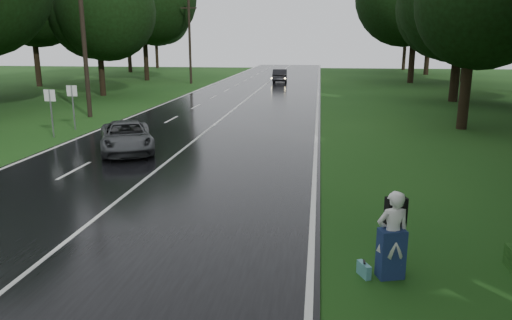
# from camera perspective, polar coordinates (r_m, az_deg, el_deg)

# --- Properties ---
(ground) EXTENTS (160.00, 160.00, 0.00)m
(ground) POSITION_cam_1_polar(r_m,az_deg,el_deg) (11.09, -26.08, -12.59)
(ground) COLOR #1C4514
(ground) RESTS_ON ground
(road) EXTENTS (12.00, 140.00, 0.04)m
(road) POSITION_cam_1_polar(r_m,az_deg,el_deg) (29.15, -4.30, 4.65)
(road) COLOR black
(road) RESTS_ON ground
(lane_center) EXTENTS (0.12, 140.00, 0.01)m
(lane_center) POSITION_cam_1_polar(r_m,az_deg,el_deg) (29.14, -4.30, 4.70)
(lane_center) COLOR silver
(lane_center) RESTS_ON road
(grey_car) EXTENTS (3.80, 5.05, 1.28)m
(grey_car) POSITION_cam_1_polar(r_m,az_deg,el_deg) (21.49, -15.06, 2.67)
(grey_car) COLOR #4B4D50
(grey_car) RESTS_ON road
(far_car) EXTENTS (1.81, 4.62, 1.50)m
(far_car) POSITION_cam_1_polar(r_m,az_deg,el_deg) (56.60, 2.85, 9.93)
(far_car) COLOR black
(far_car) RESTS_ON road
(hitchhiker) EXTENTS (0.77, 0.73, 1.84)m
(hitchhiker) POSITION_cam_1_polar(r_m,az_deg,el_deg) (10.15, 15.80, -8.81)
(hitchhiker) COLOR silver
(hitchhiker) RESTS_ON ground
(suitcase) EXTENTS (0.28, 0.42, 0.29)m
(suitcase) POSITION_cam_1_polar(r_m,az_deg,el_deg) (10.32, 12.62, -12.54)
(suitcase) COLOR teal
(suitcase) RESTS_ON ground
(utility_pole_mid) EXTENTS (1.80, 0.28, 10.22)m
(utility_pole_mid) POSITION_cam_1_polar(r_m,az_deg,el_deg) (32.48, -18.99, 4.85)
(utility_pole_mid) COLOR black
(utility_pole_mid) RESTS_ON ground
(utility_pole_far) EXTENTS (1.80, 0.28, 9.08)m
(utility_pole_far) POSITION_cam_1_polar(r_m,az_deg,el_deg) (55.63, -7.67, 8.94)
(utility_pole_far) COLOR black
(utility_pole_far) RESTS_ON ground
(road_sign_a) EXTENTS (0.57, 0.10, 2.38)m
(road_sign_a) POSITION_cam_1_polar(r_m,az_deg,el_deg) (26.12, -22.76, 2.48)
(road_sign_a) COLOR white
(road_sign_a) RESTS_ON ground
(road_sign_b) EXTENTS (0.57, 0.10, 2.38)m
(road_sign_b) POSITION_cam_1_polar(r_m,az_deg,el_deg) (28.00, -20.56, 3.38)
(road_sign_b) COLOR white
(road_sign_b) RESTS_ON ground
(tree_left_e) EXTENTS (7.70, 7.70, 12.03)m
(tree_left_e) POSITION_cam_1_polar(r_m,az_deg,el_deg) (44.95, -17.58, 7.27)
(tree_left_e) COLOR black
(tree_left_e) RESTS_ON ground
(tree_left_f) EXTENTS (10.59, 10.59, 16.55)m
(tree_left_f) POSITION_cam_1_polar(r_m,az_deg,el_deg) (61.27, -12.74, 9.17)
(tree_left_f) COLOR black
(tree_left_f) RESTS_ON ground
(tree_right_d) EXTENTS (7.69, 7.69, 12.02)m
(tree_right_d) POSITION_cam_1_polar(r_m,az_deg,el_deg) (28.77, 23.07, 3.41)
(tree_right_d) COLOR black
(tree_right_d) RESTS_ON ground
(tree_right_e) EXTENTS (8.06, 8.06, 12.59)m
(tree_right_e) POSITION_cam_1_polar(r_m,az_deg,el_deg) (41.72, 22.20, 6.42)
(tree_right_e) COLOR black
(tree_right_e) RESTS_ON ground
(tree_right_f) EXTENTS (10.37, 10.37, 16.20)m
(tree_right_f) POSITION_cam_1_polar(r_m,az_deg,el_deg) (58.93, 17.74, 8.68)
(tree_right_f) COLOR black
(tree_right_f) RESTS_ON ground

